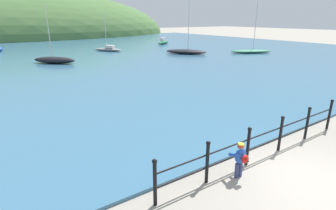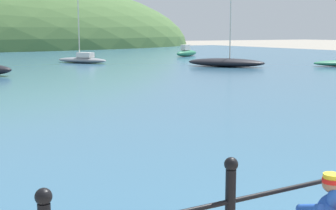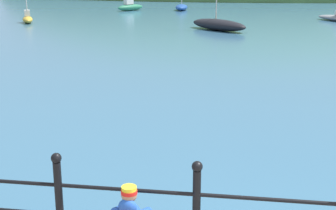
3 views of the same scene
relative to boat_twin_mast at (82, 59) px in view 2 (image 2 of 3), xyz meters
name	(u,v)px [view 2 (image 2 of 3)]	position (x,y,z in m)	size (l,w,h in m)	color
boat_twin_mast	(82,59)	(0.00, 0.00, 0.00)	(3.15, 3.91, 4.76)	gray
boat_far_left	(187,53)	(11.07, 4.05, 0.07)	(3.44, 2.58, 1.03)	#287551
boat_far_right	(226,62)	(6.58, -7.77, 0.01)	(4.32, 4.87, 5.87)	black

